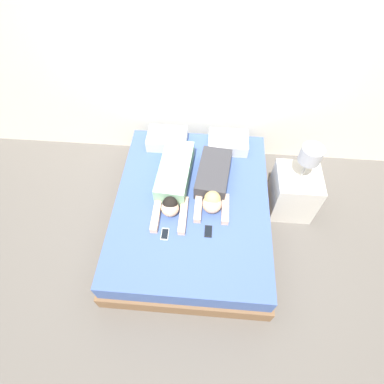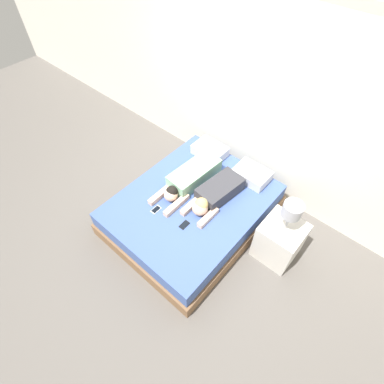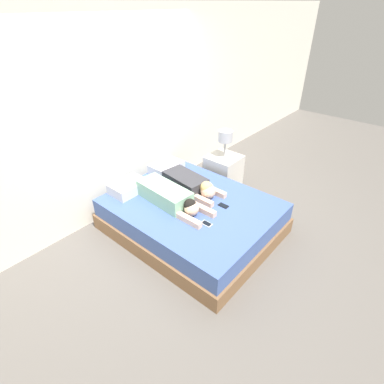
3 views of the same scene
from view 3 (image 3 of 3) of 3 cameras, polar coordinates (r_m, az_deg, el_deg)
ground_plane at (r=4.05m, az=0.00°, el=-7.12°), size 12.00×12.00×0.00m
wall_back at (r=4.19m, az=-12.69°, el=13.89°), size 12.00×0.06×2.60m
bed at (r=3.92m, az=0.00°, el=-4.65°), size 1.66×2.06×0.45m
pillow_head_left at (r=4.05m, az=-12.04°, el=0.98°), size 0.46×0.33×0.14m
pillow_head_right at (r=4.45m, az=-4.86°, el=4.68°), size 0.46×0.33×0.14m
person_left at (r=3.71m, az=-4.25°, el=-0.92°), size 0.36×1.08×0.21m
person_right at (r=3.97m, az=-0.06°, el=1.49°), size 0.39×0.89×0.23m
cell_phone_left at (r=3.43m, az=2.79°, el=-6.04°), size 0.07×0.13×0.01m
cell_phone_right at (r=3.73m, az=5.98°, el=-2.60°), size 0.07×0.13×0.01m
nightstand at (r=4.78m, az=5.98°, el=4.05°), size 0.47×0.47×0.99m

